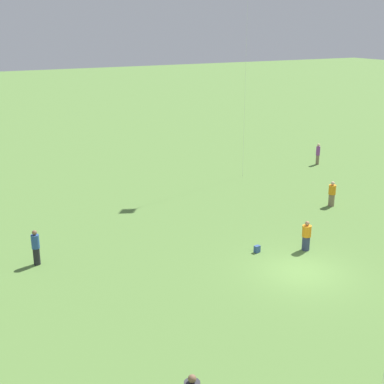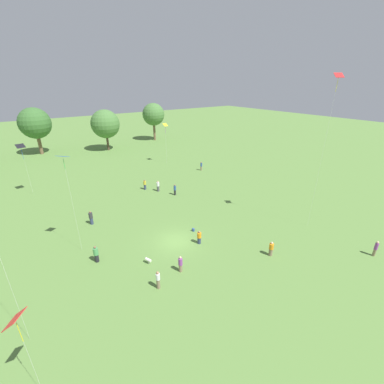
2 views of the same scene
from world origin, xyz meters
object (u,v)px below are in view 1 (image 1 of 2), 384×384
object	(u,v)px
person_7	(306,236)
picnic_bag_0	(257,249)
person_6	(318,154)
person_3	(36,247)
person_1	(332,194)

from	to	relation	value
person_7	picnic_bag_0	xyz separation A→B (m)	(0.93, 2.39, -0.58)
person_7	picnic_bag_0	size ratio (longest dim) A/B	4.37
person_6	person_7	xyz separation A→B (m)	(-13.33, 12.24, -0.13)
person_7	person_6	bearing A→B (deg)	179.73
person_3	person_7	distance (m)	13.55
person_6	person_7	bearing A→B (deg)	-91.21
person_1	person_6	bearing A→B (deg)	144.16
person_1	person_6	world-z (taller)	person_6
person_3	person_6	bearing A→B (deg)	-33.85
person_6	person_7	world-z (taller)	person_6
person_3	person_7	world-z (taller)	person_3
person_6	picnic_bag_0	distance (m)	19.19
person_1	person_3	world-z (taller)	person_3
person_7	picnic_bag_0	distance (m)	2.64
person_6	person_1	bearing A→B (deg)	-84.66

